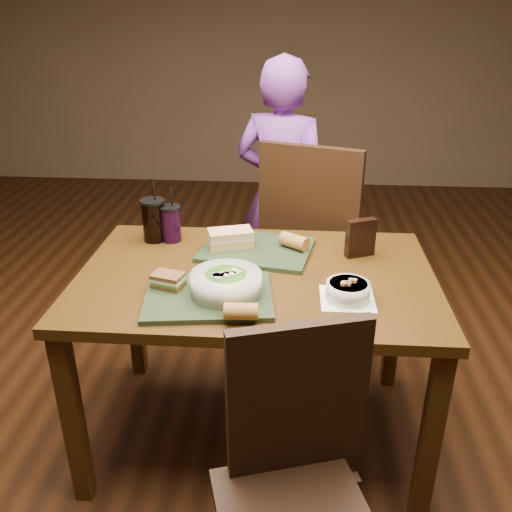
# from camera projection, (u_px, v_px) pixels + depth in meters

# --- Properties ---
(ground) EXTENTS (6.00, 6.00, 0.00)m
(ground) POSITION_uv_depth(u_px,v_px,m) (256.00, 430.00, 2.30)
(ground) COLOR #381C0B
(ground) RESTS_ON ground
(dining_table) EXTENTS (1.30, 0.85, 0.75)m
(dining_table) POSITION_uv_depth(u_px,v_px,m) (256.00, 295.00, 2.02)
(dining_table) COLOR #44290D
(dining_table) RESTS_ON ground
(chair_near) EXTENTS (0.49, 0.50, 0.91)m
(chair_near) POSITION_uv_depth(u_px,v_px,m) (296.00, 471.00, 1.46)
(chair_near) COLOR black
(chair_near) RESTS_ON ground
(chair_far) EXTENTS (0.60, 0.61, 1.09)m
(chair_far) POSITION_uv_depth(u_px,v_px,m) (307.00, 238.00, 2.64)
(chair_far) COLOR black
(chair_far) RESTS_ON ground
(diner) EXTENTS (0.61, 0.50, 1.43)m
(diner) POSITION_uv_depth(u_px,v_px,m) (282.00, 195.00, 2.89)
(diner) COLOR #7A3798
(diner) RESTS_ON ground
(tray_near) EXTENTS (0.46, 0.37, 0.02)m
(tray_near) POSITION_uv_depth(u_px,v_px,m) (209.00, 297.00, 1.81)
(tray_near) COLOR #24341D
(tray_near) RESTS_ON dining_table
(tray_far) EXTENTS (0.47, 0.39, 0.02)m
(tray_far) POSITION_uv_depth(u_px,v_px,m) (257.00, 250.00, 2.15)
(tray_far) COLOR #24341D
(tray_far) RESTS_ON dining_table
(salad_bowl) EXTENTS (0.24, 0.24, 0.08)m
(salad_bowl) POSITION_uv_depth(u_px,v_px,m) (226.00, 282.00, 1.80)
(salad_bowl) COLOR silver
(salad_bowl) RESTS_ON tray_near
(soup_bowl) EXTENTS (0.18, 0.18, 0.07)m
(soup_bowl) POSITION_uv_depth(u_px,v_px,m) (348.00, 291.00, 1.79)
(soup_bowl) COLOR white
(soup_bowl) RESTS_ON dining_table
(sandwich_near) EXTENTS (0.12, 0.10, 0.05)m
(sandwich_near) POSITION_uv_depth(u_px,v_px,m) (168.00, 280.00, 1.84)
(sandwich_near) COLOR #593819
(sandwich_near) RESTS_ON tray_near
(sandwich_far) EXTENTS (0.19, 0.14, 0.07)m
(sandwich_far) POSITION_uv_depth(u_px,v_px,m) (230.00, 238.00, 2.14)
(sandwich_far) COLOR tan
(sandwich_far) RESTS_ON tray_far
(baguette_near) EXTENTS (0.11, 0.06, 0.05)m
(baguette_near) POSITION_uv_depth(u_px,v_px,m) (241.00, 311.00, 1.65)
(baguette_near) COLOR #AD7533
(baguette_near) RESTS_ON tray_near
(baguette_far) EXTENTS (0.12, 0.11, 0.06)m
(baguette_far) POSITION_uv_depth(u_px,v_px,m) (294.00, 241.00, 2.13)
(baguette_far) COLOR #AD7533
(baguette_far) RESTS_ON tray_far
(cup_cola) EXTENTS (0.10, 0.10, 0.27)m
(cup_cola) POSITION_uv_depth(u_px,v_px,m) (154.00, 220.00, 2.22)
(cup_cola) COLOR black
(cup_cola) RESTS_ON dining_table
(cup_berry) EXTENTS (0.09, 0.09, 0.23)m
(cup_berry) POSITION_uv_depth(u_px,v_px,m) (171.00, 223.00, 2.22)
(cup_berry) COLOR black
(cup_berry) RESTS_ON dining_table
(chip_bag) EXTENTS (0.12, 0.08, 0.15)m
(chip_bag) POSITION_uv_depth(u_px,v_px,m) (361.00, 238.00, 2.09)
(chip_bag) COLOR black
(chip_bag) RESTS_ON dining_table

